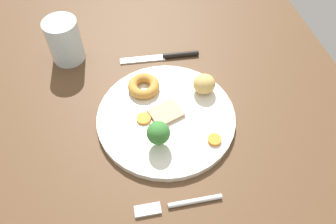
% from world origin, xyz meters
% --- Properties ---
extents(dining_table, '(1.20, 0.84, 0.04)m').
position_xyz_m(dining_table, '(0.00, 0.00, 0.02)').
color(dining_table, brown).
rests_on(dining_table, ground).
extents(dinner_plate, '(0.28, 0.28, 0.01)m').
position_xyz_m(dinner_plate, '(-0.01, -0.00, 0.04)').
color(dinner_plate, silver).
rests_on(dinner_plate, dining_table).
extents(meat_slice_main, '(0.07, 0.07, 0.01)m').
position_xyz_m(meat_slice_main, '(-0.01, -0.00, 0.05)').
color(meat_slice_main, tan).
rests_on(meat_slice_main, dinner_plate).
extents(yorkshire_pudding, '(0.07, 0.07, 0.02)m').
position_xyz_m(yorkshire_pudding, '(0.07, 0.03, 0.06)').
color(yorkshire_pudding, '#C68938').
rests_on(yorkshire_pudding, dinner_plate).
extents(roast_potato_left, '(0.05, 0.05, 0.04)m').
position_xyz_m(roast_potato_left, '(0.04, -0.09, 0.07)').
color(roast_potato_left, '#D8B260').
rests_on(roast_potato_left, dinner_plate).
extents(carrot_coin_front, '(0.03, 0.03, 0.01)m').
position_xyz_m(carrot_coin_front, '(-0.09, -0.08, 0.05)').
color(carrot_coin_front, orange).
rests_on(carrot_coin_front, dinner_plate).
extents(carrot_coin_back, '(0.03, 0.03, 0.01)m').
position_xyz_m(carrot_coin_back, '(-0.01, 0.05, 0.05)').
color(carrot_coin_back, orange).
rests_on(carrot_coin_back, dinner_plate).
extents(broccoli_floret, '(0.04, 0.04, 0.06)m').
position_xyz_m(broccoli_floret, '(-0.07, 0.03, 0.08)').
color(broccoli_floret, '#8CB766').
rests_on(broccoli_floret, dinner_plate).
extents(fork, '(0.02, 0.15, 0.01)m').
position_xyz_m(fork, '(-0.19, 0.02, 0.04)').
color(fork, silver).
rests_on(fork, dining_table).
extents(knife, '(0.03, 0.19, 0.01)m').
position_xyz_m(knife, '(0.16, -0.04, 0.04)').
color(knife, black).
rests_on(knife, dining_table).
extents(water_glass, '(0.08, 0.08, 0.10)m').
position_xyz_m(water_glass, '(0.22, 0.18, 0.09)').
color(water_glass, silver).
rests_on(water_glass, dining_table).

